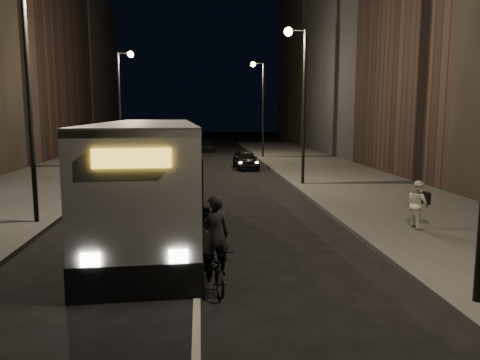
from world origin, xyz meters
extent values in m
plane|color=black|center=(0.00, 0.00, 0.00)|extent=(180.00, 180.00, 0.00)
cube|color=#3B3B38|center=(8.50, 14.00, 0.08)|extent=(7.00, 70.00, 0.16)
cube|color=#3B3B38|center=(-8.50, 14.00, 0.08)|extent=(7.00, 70.00, 0.16)
cube|color=black|center=(16.00, 27.50, 10.50)|extent=(8.00, 61.00, 21.00)
cube|color=black|center=(-16.00, 28.50, 11.00)|extent=(8.00, 61.00, 22.00)
cylinder|color=black|center=(5.60, 12.00, 4.16)|extent=(0.16, 0.16, 8.00)
cube|color=black|center=(5.15, 12.00, 8.16)|extent=(0.90, 0.08, 0.08)
sphere|color=#FFD18C|center=(4.70, 12.00, 8.06)|extent=(0.44, 0.44, 0.44)
cylinder|color=black|center=(5.60, 28.00, 4.16)|extent=(0.16, 0.16, 8.00)
cube|color=black|center=(5.15, 28.00, 8.16)|extent=(0.90, 0.08, 0.08)
sphere|color=#FFD18C|center=(4.70, 28.00, 8.06)|extent=(0.44, 0.44, 0.44)
cylinder|color=black|center=(-5.60, 4.00, 4.16)|extent=(0.16, 0.16, 8.00)
cylinder|color=black|center=(-5.60, 22.00, 4.16)|extent=(0.16, 0.16, 8.00)
cube|color=black|center=(-5.15, 22.00, 8.16)|extent=(0.90, 0.08, 0.08)
sphere|color=#FFD18C|center=(-4.70, 22.00, 8.06)|extent=(0.44, 0.44, 0.44)
cube|color=silver|center=(-1.60, 3.61, 1.78)|extent=(3.46, 13.47, 3.56)
cube|color=black|center=(-1.60, 3.61, 2.28)|extent=(3.53, 13.03, 1.28)
cube|color=silver|center=(-1.60, 3.61, 3.50)|extent=(3.49, 13.47, 0.20)
cube|color=gold|center=(-1.26, -3.05, 3.00)|extent=(1.56, 0.21, 0.39)
cylinder|color=black|center=(-2.75, -1.13, 0.56)|extent=(0.45, 1.13, 1.11)
cylinder|color=black|center=(0.03, -0.98, 0.56)|extent=(0.45, 1.13, 1.11)
cylinder|color=black|center=(-3.21, 7.76, 0.56)|extent=(0.45, 1.13, 1.11)
cylinder|color=black|center=(-0.43, 7.90, 0.56)|extent=(0.45, 1.13, 1.11)
imported|color=black|center=(0.40, -2.43, 0.49)|extent=(0.97, 1.96, 0.99)
imported|color=black|center=(0.40, -2.63, 1.27)|extent=(0.72, 0.54, 1.80)
imported|color=beige|center=(7.21, 2.00, 0.94)|extent=(0.71, 0.85, 1.57)
imported|color=black|center=(3.34, 20.42, 0.66)|extent=(1.77, 3.95, 1.32)
imported|color=#323134|center=(-1.92, 23.65, 0.71)|extent=(1.82, 4.39, 1.41)
imported|color=black|center=(0.80, 36.49, 0.58)|extent=(1.77, 4.06, 1.16)
camera|label=1|loc=(0.10, -12.49, 3.88)|focal=35.00mm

